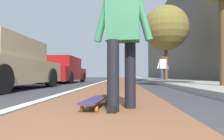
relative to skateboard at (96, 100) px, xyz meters
name	(u,v)px	position (x,y,z in m)	size (l,w,h in m)	color
ground_plane	(118,83)	(8.67, -0.08, -0.09)	(80.00, 80.00, 0.00)	#38383D
bike_lane_paint	(121,79)	(22.67, -0.08, -0.09)	(56.00, 1.90, 0.00)	brown
lane_stripe_white	(110,79)	(18.67, 1.02, -0.09)	(52.00, 0.16, 0.01)	silver
sidewalk_curb	(155,79)	(16.67, -3.55, -0.03)	(52.00, 3.20, 0.14)	#9E9B93
building_facade	(175,37)	(20.67, -6.58, 4.90)	(40.00, 1.20, 9.98)	#625A50
skateboard	(96,100)	(0.00, 0.00, 0.00)	(0.86, 0.28, 0.11)	orange
skater_person	(122,32)	(-0.15, -0.35, 0.84)	(0.45, 0.72, 1.64)	black
parked_car_near	(3,65)	(2.91, 3.10, 0.63)	(4.45, 1.99, 1.49)	tan
parked_car_mid	(63,71)	(8.49, 3.09, 0.61)	(4.49, 1.93, 1.47)	maroon
traffic_light	(110,55)	(24.27, 1.42, 3.14)	(0.33, 0.28, 4.72)	#2D2D2D
street_tree_mid	(166,28)	(10.24, -3.15, 3.42)	(2.92, 2.92, 4.99)	brown
pedestrian_distant	(163,67)	(10.24, -2.96, 0.89)	(0.48, 0.75, 1.72)	#384260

